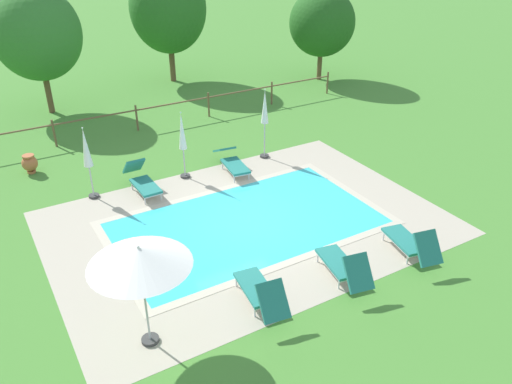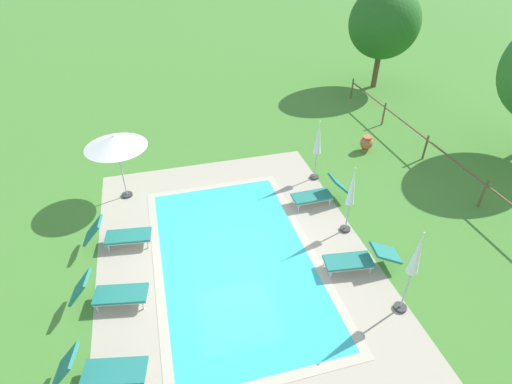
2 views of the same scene
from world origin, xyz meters
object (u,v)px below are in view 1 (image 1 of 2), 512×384
Objects in this scene: terracotta_urn_near_fence at (30,163)px; tree_east_mid at (37,34)px; sun_lounger_north_near_steps at (344,266)px; patio_umbrella_closed_row_mid_west at (265,112)px; sun_lounger_north_mid at (260,291)px; sun_lounger_north_end at (411,243)px; patio_umbrella_closed_row_centre at (182,136)px; sun_lounger_south_near_corner at (232,161)px; tree_centre at (322,23)px; tree_west_mid at (168,8)px; patio_umbrella_closed_row_west at (87,152)px; patio_umbrella_open_foreground at (139,257)px; sun_lounger_north_far at (142,180)px.

tree_east_mid is (1.84, 5.88, 3.02)m from terracotta_urn_near_fence.
patio_umbrella_closed_row_mid_west is (2.04, 6.91, 1.29)m from sun_lounger_north_near_steps.
sun_lounger_north_mid is 4.25m from sun_lounger_north_end.
tree_east_mid is at bearing 105.73° from patio_umbrella_closed_row_centre.
sun_lounger_south_near_corner is at bearing 67.00° from sun_lounger_north_mid.
tree_west_mid is at bearing 151.57° from tree_centre.
sun_lounger_north_end is 16.08m from tree_centre.
sun_lounger_north_near_steps is at bearing -5.07° from sun_lounger_north_mid.
sun_lounger_north_mid is at bearing -113.00° from sun_lounger_south_near_corner.
terracotta_urn_near_fence is 0.12× the size of tree_east_mid.
sun_lounger_south_near_corner is 4.71m from patio_umbrella_closed_row_west.
sun_lounger_north_near_steps reaches higher than sun_lounger_north_mid.
patio_umbrella_closed_row_west is 0.91× the size of patio_umbrella_closed_row_mid_west.
sun_lounger_north_mid is 10.15m from terracotta_urn_near_fence.
sun_lounger_north_mid is at bearing -122.05° from patio_umbrella_closed_row_mid_west.
tree_west_mid is (2.41, 10.97, 3.27)m from sun_lounger_south_near_corner.
patio_umbrella_open_foreground is 3.66× the size of terracotta_urn_near_fence.
tree_centre reaches higher than terracotta_urn_near_fence.
sun_lounger_north_end is 7.14m from patio_umbrella_closed_row_mid_west.
terracotta_urn_near_fence is at bearing 108.42° from sun_lounger_north_mid.
patio_umbrella_closed_row_centre is at bearing -3.30° from patio_umbrella_closed_row_west.
terracotta_urn_near_fence is at bearing 94.34° from patio_umbrella_open_foreground.
sun_lounger_north_far is 3.10m from sun_lounger_south_near_corner.
sun_lounger_south_near_corner is 0.40× the size of tree_east_mid.
patio_umbrella_closed_row_west is at bearing 173.21° from sun_lounger_south_near_corner.
sun_lounger_north_far is at bearing -176.72° from patio_umbrella_closed_row_mid_west.
tree_centre is at bearing -28.43° from tree_west_mid.
sun_lounger_north_end is 0.82× the size of patio_umbrella_open_foreground.
tree_west_mid is (7.59, 17.08, 1.52)m from patio_umbrella_open_foreground.
patio_umbrella_closed_row_centre is at bearing -110.56° from tree_west_mid.
sun_lounger_north_near_steps is 7.31m from patio_umbrella_closed_row_mid_west.
patio_umbrella_closed_row_west is 6.06m from patio_umbrella_closed_row_mid_west.
sun_lounger_north_mid reaches higher than terracotta_urn_near_fence.
tree_east_mid is (0.48, 8.65, 1.86)m from patio_umbrella_closed_row_west.
patio_umbrella_closed_row_centre reaches higher than sun_lounger_north_mid.
patio_umbrella_open_foreground reaches higher than sun_lounger_north_mid.
tree_centre is at bearing 33.11° from patio_umbrella_closed_row_centre.
patio_umbrella_open_foreground is (-5.17, -6.11, 1.75)m from sun_lounger_south_near_corner.
tree_east_mid reaches higher than sun_lounger_north_end.
patio_umbrella_closed_row_west is at bearing -93.21° from tree_east_mid.
patio_umbrella_closed_row_centre is 0.50× the size of tree_centre.
sun_lounger_north_mid is 7.19m from patio_umbrella_closed_row_west.
tree_west_mid reaches higher than tree_centre.
patio_umbrella_open_foreground is at bearing -135.83° from patio_umbrella_closed_row_mid_west.
sun_lounger_north_mid is 15.85m from tree_east_mid.
patio_umbrella_closed_row_centre is (-1.05, 6.88, 1.05)m from sun_lounger_north_near_steps.
sun_lounger_north_near_steps is 0.90× the size of sun_lounger_south_near_corner.
sun_lounger_north_end is 0.90× the size of sun_lounger_south_near_corner.
sun_lounger_north_end is at bearing -76.78° from sun_lounger_south_near_corner.
patio_umbrella_closed_row_mid_west is (6.05, -0.14, 0.18)m from patio_umbrella_closed_row_west.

